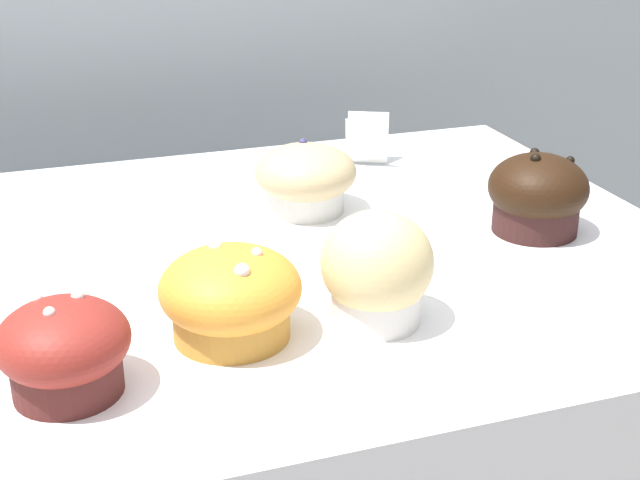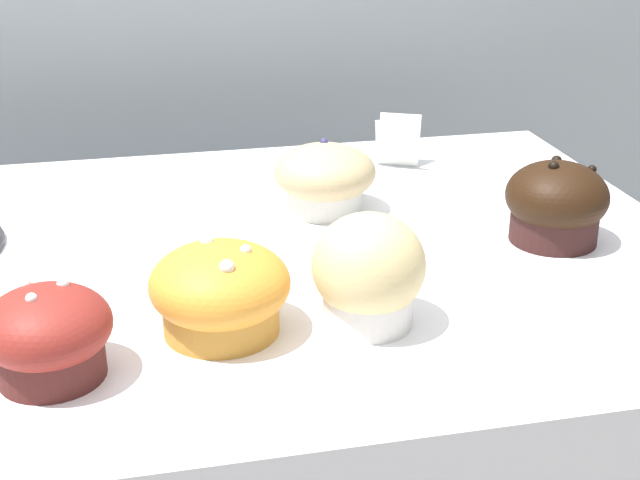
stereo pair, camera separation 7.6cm
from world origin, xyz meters
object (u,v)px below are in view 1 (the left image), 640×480
(muffin_front_right, at_px, (377,271))
(muffin_front_left, at_px, (306,178))
(muffin_back_left, at_px, (231,296))
(muffin_back_right, at_px, (537,195))
(muffin_front_center, at_px, (64,349))

(muffin_front_right, bearing_deg, muffin_front_left, 85.08)
(muffin_front_left, bearing_deg, muffin_front_right, -94.92)
(muffin_back_left, height_order, muffin_back_right, muffin_back_right)
(muffin_front_center, bearing_deg, muffin_front_left, 46.48)
(muffin_front_center, height_order, muffin_back_left, muffin_back_left)
(muffin_front_center, xyz_separation_m, muffin_front_right, (0.24, 0.03, 0.01))
(muffin_front_center, bearing_deg, muffin_back_left, 17.62)
(muffin_front_center, height_order, muffin_front_right, muffin_front_right)
(muffin_front_left, bearing_deg, muffin_front_center, -133.52)
(muffin_front_left, bearing_deg, muffin_back_right, -32.40)
(muffin_front_center, height_order, muffin_back_right, muffin_back_right)
(muffin_back_left, xyz_separation_m, muffin_front_left, (0.14, 0.24, 0.00))
(muffin_back_left, bearing_deg, muffin_front_left, 60.01)
(muffin_back_right, bearing_deg, muffin_front_center, -161.92)
(muffin_back_left, relative_size, muffin_front_left, 1.03)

